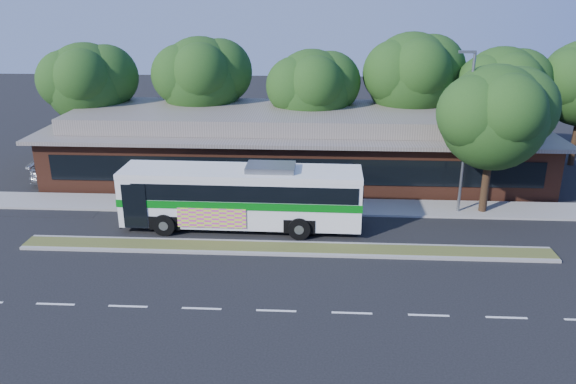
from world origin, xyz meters
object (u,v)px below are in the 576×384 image
at_px(transit_bus, 242,193).
at_px(lamp_post, 466,129).
at_px(sidewalk_tree, 501,115).
at_px(sedan, 74,173).

bearing_deg(transit_bus, lamp_post, 13.66).
distance_m(transit_bus, sidewalk_tree, 14.60).
relative_size(lamp_post, sidewalk_tree, 1.08).
xyz_separation_m(sedan, sidewalk_tree, (25.76, -3.48, 4.89)).
relative_size(transit_bus, sedan, 2.36).
bearing_deg(sedan, transit_bus, -125.08).
xyz_separation_m(transit_bus, sidewalk_tree, (13.81, 2.97, 3.70)).
bearing_deg(sedan, sidewalk_tree, -104.42).
relative_size(lamp_post, sedan, 1.69).
height_order(sedan, sidewalk_tree, sidewalk_tree).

